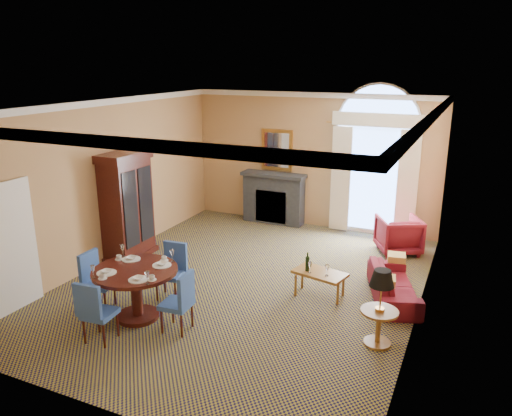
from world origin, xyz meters
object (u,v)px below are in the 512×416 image
at_px(armoire, 127,208).
at_px(sofa, 393,284).
at_px(coffee_table, 319,274).
at_px(armchair, 398,235).
at_px(dining_table, 136,282).
at_px(side_table, 381,298).

xyz_separation_m(armoire, sofa, (5.27, 0.32, -0.80)).
distance_m(sofa, coffee_table, 1.27).
height_order(sofa, armchair, armchair).
distance_m(armoire, dining_table, 2.70).
bearing_deg(side_table, armchair, 95.03).
relative_size(armchair, side_table, 0.76).
xyz_separation_m(sofa, armchair, (-0.28, 2.22, 0.13)).
bearing_deg(dining_table, armoire, 130.46).
bearing_deg(armchair, coffee_table, 43.31).
relative_size(armchair, coffee_table, 0.88).
relative_size(dining_table, sofa, 0.76).
bearing_deg(side_table, armoire, 166.94).
distance_m(dining_table, coffee_table, 3.04).
relative_size(sofa, armchair, 2.03).
xyz_separation_m(dining_table, side_table, (3.59, 0.79, 0.12)).
height_order(armchair, side_table, side_table).
height_order(armchair, coffee_table, coffee_table).
height_order(coffee_table, side_table, side_table).
xyz_separation_m(sofa, coffee_table, (-1.18, -0.45, 0.16)).
bearing_deg(coffee_table, armoire, -168.95).
distance_m(armchair, coffee_table, 2.81).
xyz_separation_m(armoire, side_table, (5.32, -1.23, -0.33)).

